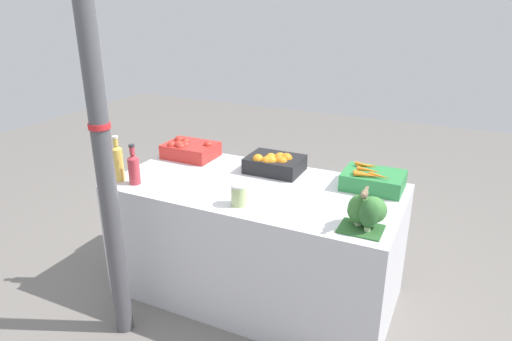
{
  "coord_description": "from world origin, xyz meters",
  "views": [
    {
      "loc": [
        1.14,
        -2.38,
        1.92
      ],
      "look_at": [
        0.0,
        0.0,
        0.89
      ],
      "focal_mm": 32.0,
      "sensor_mm": 36.0,
      "label": 1
    }
  ],
  "objects_px": {
    "juice_bottle_golden": "(118,162)",
    "sparrow_bird": "(365,194)",
    "apple_crate": "(189,149)",
    "carrot_crate": "(373,180)",
    "support_pole": "(102,147)",
    "orange_crate": "(275,163)",
    "pickle_jar": "(239,195)",
    "broccoli_pile": "(365,211)",
    "juice_bottle_ruby": "(134,168)"
  },
  "relations": [
    {
      "from": "pickle_jar",
      "to": "sparrow_bird",
      "type": "relative_size",
      "value": 0.93
    },
    {
      "from": "orange_crate",
      "to": "sparrow_bird",
      "type": "distance_m",
      "value": 0.93
    },
    {
      "from": "apple_crate",
      "to": "carrot_crate",
      "type": "height_order",
      "value": "apple_crate"
    },
    {
      "from": "juice_bottle_ruby",
      "to": "sparrow_bird",
      "type": "xyz_separation_m",
      "value": [
        1.44,
        0.0,
        0.1
      ]
    },
    {
      "from": "broccoli_pile",
      "to": "apple_crate",
      "type": "bearing_deg",
      "value": 159.53
    },
    {
      "from": "orange_crate",
      "to": "juice_bottle_ruby",
      "type": "distance_m",
      "value": 0.92
    },
    {
      "from": "carrot_crate",
      "to": "juice_bottle_ruby",
      "type": "distance_m",
      "value": 1.49
    },
    {
      "from": "orange_crate",
      "to": "juice_bottle_ruby",
      "type": "relative_size",
      "value": 1.4
    },
    {
      "from": "juice_bottle_golden",
      "to": "pickle_jar",
      "type": "distance_m",
      "value": 0.87
    },
    {
      "from": "juice_bottle_ruby",
      "to": "sparrow_bird",
      "type": "bearing_deg",
      "value": 0.18
    },
    {
      "from": "juice_bottle_golden",
      "to": "sparrow_bird",
      "type": "distance_m",
      "value": 1.57
    },
    {
      "from": "pickle_jar",
      "to": "support_pole",
      "type": "bearing_deg",
      "value": -146.86
    },
    {
      "from": "juice_bottle_ruby",
      "to": "sparrow_bird",
      "type": "height_order",
      "value": "juice_bottle_ruby"
    },
    {
      "from": "apple_crate",
      "to": "carrot_crate",
      "type": "bearing_deg",
      "value": 0.26
    },
    {
      "from": "apple_crate",
      "to": "pickle_jar",
      "type": "bearing_deg",
      "value": -38.62
    },
    {
      "from": "broccoli_pile",
      "to": "pickle_jar",
      "type": "relative_size",
      "value": 1.76
    },
    {
      "from": "apple_crate",
      "to": "juice_bottle_ruby",
      "type": "xyz_separation_m",
      "value": [
        -0.04,
        -0.57,
        0.04
      ]
    },
    {
      "from": "support_pole",
      "to": "broccoli_pile",
      "type": "relative_size",
      "value": 10.46
    },
    {
      "from": "apple_crate",
      "to": "sparrow_bird",
      "type": "bearing_deg",
      "value": -21.94
    },
    {
      "from": "orange_crate",
      "to": "pickle_jar",
      "type": "distance_m",
      "value": 0.56
    },
    {
      "from": "support_pole",
      "to": "carrot_crate",
      "type": "distance_m",
      "value": 1.6
    },
    {
      "from": "apple_crate",
      "to": "sparrow_bird",
      "type": "xyz_separation_m",
      "value": [
        1.41,
        -0.57,
        0.14
      ]
    },
    {
      "from": "orange_crate",
      "to": "sparrow_bird",
      "type": "bearing_deg",
      "value": -37.96
    },
    {
      "from": "orange_crate",
      "to": "pickle_jar",
      "type": "xyz_separation_m",
      "value": [
        0.02,
        -0.56,
        0.0
      ]
    },
    {
      "from": "sparrow_bird",
      "to": "support_pole",
      "type": "bearing_deg",
      "value": -75.64
    },
    {
      "from": "carrot_crate",
      "to": "pickle_jar",
      "type": "bearing_deg",
      "value": -138.14
    },
    {
      "from": "juice_bottle_ruby",
      "to": "support_pole",
      "type": "bearing_deg",
      "value": -69.79
    },
    {
      "from": "juice_bottle_golden",
      "to": "carrot_crate",
      "type": "bearing_deg",
      "value": 21.03
    },
    {
      "from": "orange_crate",
      "to": "pickle_jar",
      "type": "bearing_deg",
      "value": -87.95
    },
    {
      "from": "carrot_crate",
      "to": "pickle_jar",
      "type": "relative_size",
      "value": 2.88
    },
    {
      "from": "broccoli_pile",
      "to": "sparrow_bird",
      "type": "bearing_deg",
      "value": -97.26
    },
    {
      "from": "support_pole",
      "to": "pickle_jar",
      "type": "xyz_separation_m",
      "value": [
        0.6,
        0.39,
        -0.31
      ]
    },
    {
      "from": "orange_crate",
      "to": "juice_bottle_golden",
      "type": "bearing_deg",
      "value": -146.14
    },
    {
      "from": "juice_bottle_ruby",
      "to": "sparrow_bird",
      "type": "relative_size",
      "value": 1.92
    },
    {
      "from": "juice_bottle_golden",
      "to": "juice_bottle_ruby",
      "type": "relative_size",
      "value": 1.15
    },
    {
      "from": "broccoli_pile",
      "to": "juice_bottle_ruby",
      "type": "bearing_deg",
      "value": -178.25
    },
    {
      "from": "orange_crate",
      "to": "juice_bottle_ruby",
      "type": "bearing_deg",
      "value": -141.75
    },
    {
      "from": "support_pole",
      "to": "pickle_jar",
      "type": "height_order",
      "value": "support_pole"
    },
    {
      "from": "orange_crate",
      "to": "broccoli_pile",
      "type": "height_order",
      "value": "broccoli_pile"
    },
    {
      "from": "juice_bottle_ruby",
      "to": "carrot_crate",
      "type": "bearing_deg",
      "value": 22.76
    },
    {
      "from": "pickle_jar",
      "to": "sparrow_bird",
      "type": "distance_m",
      "value": 0.72
    },
    {
      "from": "carrot_crate",
      "to": "juice_bottle_golden",
      "type": "bearing_deg",
      "value": -158.97
    },
    {
      "from": "sparrow_bird",
      "to": "broccoli_pile",
      "type": "bearing_deg",
      "value": 170.5
    },
    {
      "from": "support_pole",
      "to": "broccoli_pile",
      "type": "height_order",
      "value": "support_pole"
    },
    {
      "from": "apple_crate",
      "to": "sparrow_bird",
      "type": "distance_m",
      "value": 1.52
    },
    {
      "from": "juice_bottle_golden",
      "to": "pickle_jar",
      "type": "xyz_separation_m",
      "value": [
        0.87,
        0.01,
        -0.06
      ]
    },
    {
      "from": "support_pole",
      "to": "carrot_crate",
      "type": "height_order",
      "value": "support_pole"
    },
    {
      "from": "support_pole",
      "to": "carrot_crate",
      "type": "bearing_deg",
      "value": 37.88
    },
    {
      "from": "support_pole",
      "to": "apple_crate",
      "type": "distance_m",
      "value": 1.01
    },
    {
      "from": "orange_crate",
      "to": "juice_bottle_ruby",
      "type": "height_order",
      "value": "juice_bottle_ruby"
    }
  ]
}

